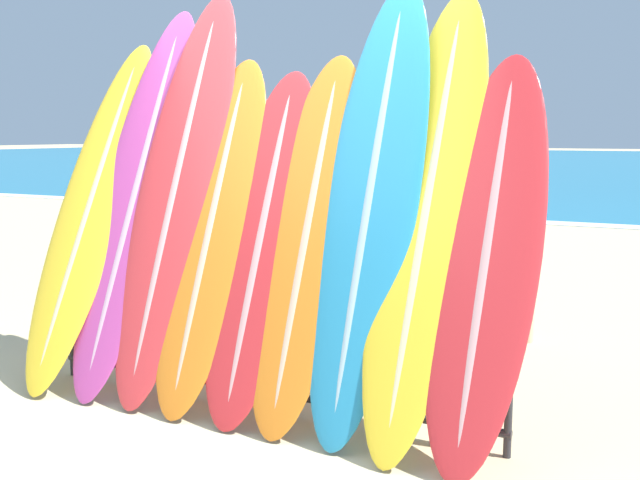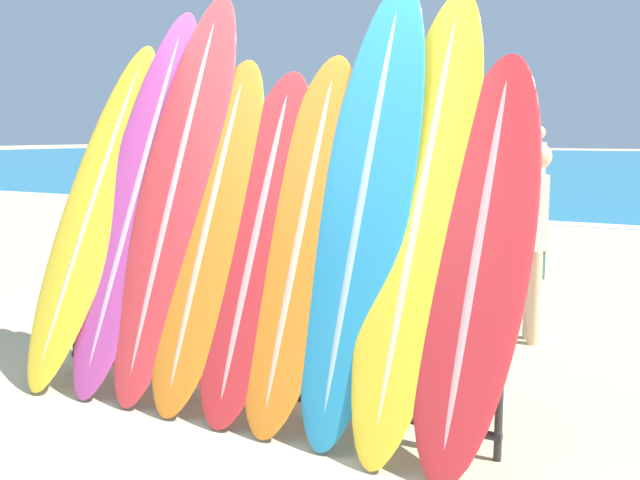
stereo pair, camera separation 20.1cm
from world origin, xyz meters
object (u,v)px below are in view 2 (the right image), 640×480
Objects in this scene: surfboard_slot_1 at (138,194)px; surfboard_slot_2 at (177,190)px; surfboard_slot_0 at (95,208)px; surfboard_slot_3 at (209,230)px; surfboard_slot_6 at (364,202)px; surfboard_rack at (253,329)px; person_near_water at (535,235)px; surfboard_slot_7 at (420,210)px; surfboard_slot_4 at (257,241)px; surfboard_slot_5 at (302,237)px; person_mid_beach at (413,220)px; person_far_left at (537,174)px; surfboard_slot_8 at (478,254)px.

surfboard_slot_1 is 0.97× the size of surfboard_slot_2.
surfboard_slot_0 reaches higher than surfboard_slot_3.
surfboard_slot_6 is (1.94, 0.03, 0.12)m from surfboard_slot_0.
surfboard_slot_6 is at bearing 10.41° from surfboard_rack.
surfboard_rack is at bearing 129.46° from person_near_water.
surfboard_slot_2 is at bearing -179.42° from surfboard_slot_7.
surfboard_slot_4 is at bearing -171.81° from surfboard_slot_6.
surfboard_rack is 1.48× the size of surfboard_slot_4.
surfboard_slot_4 is 0.29m from surfboard_slot_5.
person_mid_beach is (1.17, 2.67, -0.29)m from surfboard_slot_0.
surfboard_slot_4 reaches higher than person_far_left.
surfboard_rack is 1.18× the size of surfboard_slot_6.
surfboard_slot_6 is at bearing 12.52° from surfboard_slot_5.
surfboard_slot_3 is 1.62m from surfboard_slot_8.
surfboard_slot_7 reaches higher than person_near_water.
surfboard_slot_7 reaches higher than surfboard_slot_4.
surfboard_slot_5 is 0.41m from surfboard_slot_6.
surfboard_slot_0 is at bearing 176.96° from surfboard_slot_3.
surfboard_slot_0 reaches higher than surfboard_slot_4.
person_near_water is (1.06, 2.20, -0.15)m from surfboard_slot_4.
person_mid_beach is at bearing 41.21° from person_near_water.
surfboard_slot_7 is at bearing 4.49° from surfboard_slot_3.
surfboard_rack is 1.91× the size of person_near_water.
surfboard_slot_4 is at bearing -8.56° from surfboard_slot_2.
surfboard_slot_2 is 0.97m from surfboard_slot_5.
surfboard_slot_6 is at bearing 8.19° from surfboard_slot_4.
person_far_left reaches higher than surfboard_rack.
surfboard_slot_8 is at bearing 0.25° from surfboard_slot_3.
surfboard_slot_6 reaches higher than person_mid_beach.
person_near_water is (1.71, 2.10, -0.42)m from surfboard_slot_2.
surfboard_slot_1 is at bearing 178.64° from surfboard_slot_2.
surfboard_slot_8 is (0.99, 0.01, -0.02)m from surfboard_slot_5.
surfboard_rack is at bearing -4.09° from surfboard_slot_0.
person_far_left is (-1.74, 8.92, -0.07)m from surfboard_slot_8.
surfboard_slot_3 reaches higher than surfboard_rack.
surfboard_slot_1 is 0.33m from surfboard_slot_2.
person_near_water reaches higher than person_mid_beach.
person_mid_beach is at bearing 117.66° from surfboard_slot_8.
person_far_left is at bearing 86.69° from surfboard_slot_1.
surfboard_slot_8 is at bearing -103.88° from person_mid_beach.
surfboard_slot_7 is 1.59× the size of person_mid_beach.
surfboard_slot_0 reaches higher than surfboard_rack.
surfboard_slot_7 is 0.40m from surfboard_slot_8.
surfboard_slot_2 is at bearing -1.36° from surfboard_slot_1.
surfboard_slot_7 is 1.58× the size of person_near_water.
surfboard_slot_8 is 9.09m from person_far_left.
surfboard_slot_2 is 1.04× the size of surfboard_slot_7.
surfboard_rack is 1.21× the size of surfboard_slot_7.
surfboard_slot_0 is 1.47× the size of person_mid_beach.
person_far_left is at bearing 51.40° from person_mid_beach.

